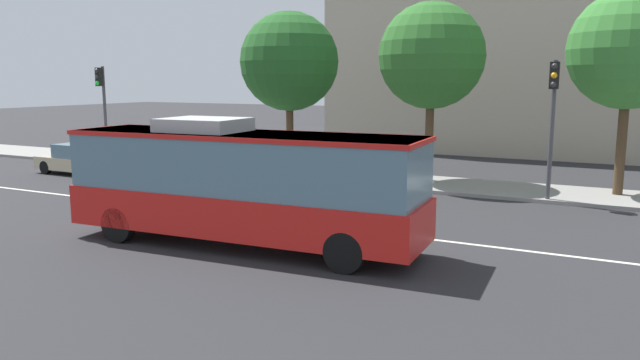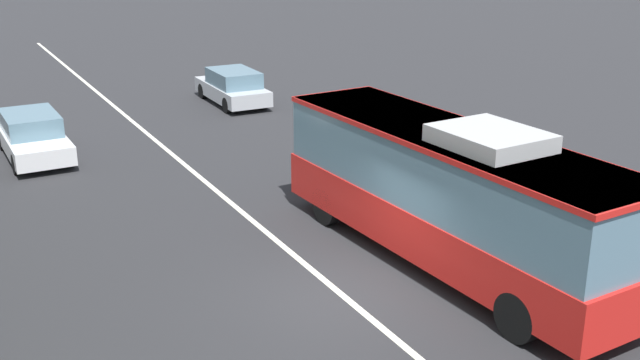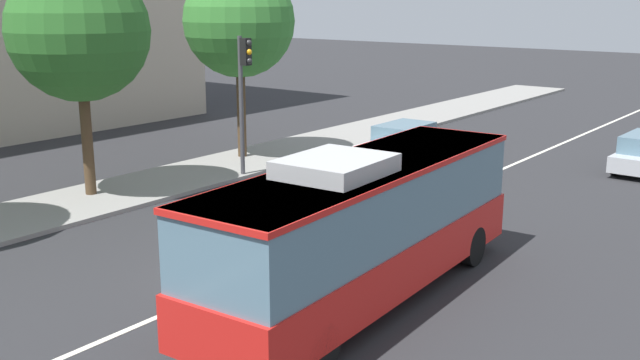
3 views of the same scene
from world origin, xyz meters
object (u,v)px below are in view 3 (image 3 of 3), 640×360
Objects in this scene: sedan_white at (402,142)px; traffic_light_mid_block at (244,82)px; street_tree_kerbside_centre at (79,31)px; street_tree_kerbside_right at (239,22)px; transit_bus at (365,222)px.

sedan_white is 7.49m from traffic_light_mid_block.
street_tree_kerbside_centre is (-11.51, 5.10, 4.77)m from sedan_white.
sedan_white is 0.58× the size of street_tree_kerbside_centre.
street_tree_kerbside_right is (-4.02, 5.22, 4.86)m from sedan_white.
traffic_light_mid_block is 0.66× the size of street_tree_kerbside_right.
street_tree_kerbside_right reaches higher than transit_bus.
street_tree_kerbside_centre is 0.99× the size of street_tree_kerbside_right.
transit_bus is 1.29× the size of street_tree_kerbside_right.
traffic_light_mid_block is at bearing -134.40° from street_tree_kerbside_right.
sedan_white is 0.58× the size of street_tree_kerbside_right.
transit_bus is at bearing 27.65° from sedan_white.
transit_bus is 12.09m from traffic_light_mid_block.
street_tree_kerbside_centre reaches higher than sedan_white.
street_tree_kerbside_right is at bearing 134.01° from traffic_light_mid_block.
transit_bus is 15.65m from street_tree_kerbside_right.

